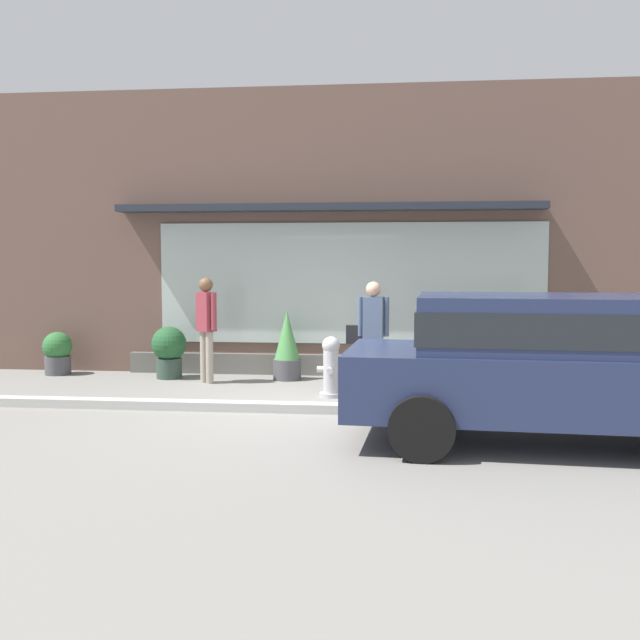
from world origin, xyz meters
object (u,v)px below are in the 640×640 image
(pedestrian_passerby, at_px, (206,321))
(parked_car_navy, at_px, (545,360))
(potted_plant_corner_tall, at_px, (523,359))
(potted_plant_low_front, at_px, (58,352))
(potted_plant_window_center, at_px, (287,347))
(pedestrian_with_handbag, at_px, (372,328))
(potted_plant_doorstep, at_px, (169,349))
(potted_plant_window_right, at_px, (587,367))
(fire_hydrant, at_px, (331,366))

(pedestrian_passerby, xyz_separation_m, parked_car_navy, (4.68, -3.55, -0.09))
(pedestrian_passerby, height_order, potted_plant_corner_tall, pedestrian_passerby)
(potted_plant_low_front, height_order, potted_plant_window_center, potted_plant_window_center)
(pedestrian_with_handbag, bearing_deg, potted_plant_window_center, -32.30)
(potted_plant_doorstep, relative_size, potted_plant_window_right, 1.32)
(fire_hydrant, bearing_deg, pedestrian_passerby, 155.20)
(pedestrian_with_handbag, height_order, potted_plant_low_front, pedestrian_with_handbag)
(pedestrian_with_handbag, bearing_deg, parked_car_navy, 127.69)
(pedestrian_with_handbag, distance_m, potted_plant_window_right, 3.53)
(pedestrian_with_handbag, distance_m, potted_plant_doorstep, 3.64)
(potted_plant_doorstep, xyz_separation_m, potted_plant_corner_tall, (5.88, 0.09, -0.10))
(potted_plant_doorstep, bearing_deg, potted_plant_window_right, -1.16)
(pedestrian_passerby, distance_m, potted_plant_doorstep, 1.01)
(fire_hydrant, height_order, potted_plant_doorstep, fire_hydrant)
(potted_plant_corner_tall, bearing_deg, pedestrian_passerby, -174.45)
(pedestrian_with_handbag, xyz_separation_m, potted_plant_doorstep, (-3.47, 0.99, -0.49))
(potted_plant_low_front, relative_size, potted_plant_doorstep, 0.85)
(potted_plant_low_front, bearing_deg, parked_car_navy, -28.90)
(parked_car_navy, height_order, potted_plant_window_right, parked_car_navy)
(potted_plant_window_right, bearing_deg, pedestrian_with_handbag, -165.76)
(pedestrian_passerby, distance_m, potted_plant_corner_tall, 5.18)
(fire_hydrant, bearing_deg, potted_plant_window_center, 120.86)
(fire_hydrant, relative_size, pedestrian_with_handbag, 0.53)
(potted_plant_doorstep, bearing_deg, pedestrian_with_handbag, -15.96)
(potted_plant_window_center, xyz_separation_m, potted_plant_corner_tall, (3.86, 0.01, -0.16))
(potted_plant_window_center, bearing_deg, potted_plant_corner_tall, 0.18)
(pedestrian_with_handbag, relative_size, parked_car_navy, 0.37)
(fire_hydrant, height_order, potted_plant_corner_tall, fire_hydrant)
(pedestrian_passerby, xyz_separation_m, potted_plant_corner_tall, (5.12, 0.50, -0.62))
(pedestrian_with_handbag, bearing_deg, pedestrian_passerby, -8.17)
(potted_plant_window_right, relative_size, potted_plant_window_center, 0.57)
(fire_hydrant, bearing_deg, potted_plant_low_front, 162.29)
(potted_plant_doorstep, distance_m, potted_plant_window_right, 6.84)
(potted_plant_window_center, bearing_deg, fire_hydrant, -59.14)
(fire_hydrant, xyz_separation_m, potted_plant_window_right, (3.94, 1.25, -0.12))
(potted_plant_low_front, xyz_separation_m, potted_plant_window_center, (4.09, -0.12, 0.17))
(pedestrian_passerby, xyz_separation_m, potted_plant_doorstep, (-0.76, 0.41, -0.52))
(potted_plant_window_center, bearing_deg, pedestrian_with_handbag, -36.33)
(potted_plant_low_front, height_order, potted_plant_doorstep, potted_plant_doorstep)
(fire_hydrant, xyz_separation_m, pedestrian_passerby, (-2.13, 0.98, 0.56))
(fire_hydrant, height_order, pedestrian_with_handbag, pedestrian_with_handbag)
(potted_plant_low_front, bearing_deg, potted_plant_window_right, -2.15)
(parked_car_navy, bearing_deg, pedestrian_with_handbag, 127.29)
(pedestrian_passerby, bearing_deg, pedestrian_with_handbag, -153.65)
(fire_hydrant, relative_size, parked_car_navy, 0.20)
(potted_plant_low_front, distance_m, potted_plant_window_center, 4.10)
(potted_plant_window_center, bearing_deg, potted_plant_low_front, 178.33)
(parked_car_navy, height_order, potted_plant_corner_tall, parked_car_navy)
(potted_plant_corner_tall, bearing_deg, potted_plant_window_center, -179.82)
(parked_car_navy, xyz_separation_m, potted_plant_low_front, (-7.52, 4.15, -0.53))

